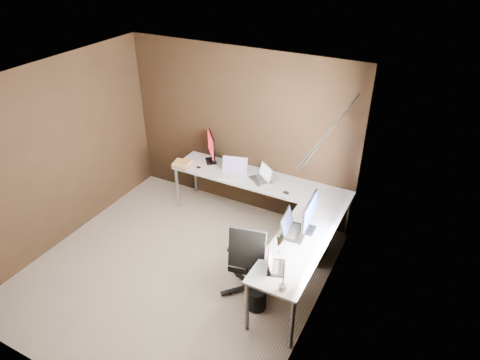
# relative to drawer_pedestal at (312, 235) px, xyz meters

# --- Properties ---
(room) EXTENTS (3.60, 3.60, 2.50)m
(room) POSITION_rel_drawer_pedestal_xyz_m (-1.09, -1.08, 0.98)
(room) COLOR beige
(room) RESTS_ON ground
(desk) EXTENTS (2.65, 2.25, 0.73)m
(desk) POSITION_rel_drawer_pedestal_xyz_m (-0.59, -0.11, 0.38)
(desk) COLOR white
(desk) RESTS_ON ground
(drawer_pedestal) EXTENTS (0.42, 0.50, 0.60)m
(drawer_pedestal) POSITION_rel_drawer_pedestal_xyz_m (0.00, 0.00, 0.00)
(drawer_pedestal) COLOR white
(drawer_pedestal) RESTS_ON ground
(monitor_left) EXTENTS (0.36, 0.42, 0.46)m
(monitor_left) POSITION_rel_drawer_pedestal_xyz_m (-1.84, 0.49, 0.69)
(monitor_left) COLOR black
(monitor_left) RESTS_ON desk
(monitor_right) EXTENTS (0.14, 0.53, 0.44)m
(monitor_right) POSITION_rel_drawer_pedestal_xyz_m (0.07, -0.46, 0.68)
(monitor_right) COLOR black
(monitor_right) RESTS_ON desk
(laptop_white) EXTENTS (0.43, 0.35, 0.25)m
(laptop_white) POSITION_rel_drawer_pedestal_xyz_m (-1.34, 0.30, 0.48)
(laptop_white) COLOR white
(laptop_white) RESTS_ON desk
(laptop_silver) EXTENTS (0.41, 0.39, 0.22)m
(laptop_silver) POSITION_rel_drawer_pedestal_xyz_m (-0.91, 0.34, 0.48)
(laptop_silver) COLOR silver
(laptop_silver) RESTS_ON desk
(laptop_black_big) EXTENTS (0.30, 0.40, 0.25)m
(laptop_black_big) POSITION_rel_drawer_pedestal_xyz_m (-0.09, -0.58, 0.48)
(laptop_black_big) COLOR black
(laptop_black_big) RESTS_ON desk
(laptop_black_small) EXTENTS (0.27, 0.32, 0.18)m
(laptop_black_small) POSITION_rel_drawer_pedestal_xyz_m (-0.02, -1.26, 0.47)
(laptop_black_small) COLOR black
(laptop_black_small) RESTS_ON desk
(book_stack) EXTENTS (0.27, 0.23, 0.08)m
(book_stack) POSITION_rel_drawer_pedestal_xyz_m (-2.15, 0.15, 0.47)
(book_stack) COLOR #91694E
(book_stack) RESTS_ON desk
(mouse_left) EXTENTS (0.09, 0.08, 0.03)m
(mouse_left) POSITION_rel_drawer_pedestal_xyz_m (-1.90, 0.21, 0.45)
(mouse_left) COLOR black
(mouse_left) RESTS_ON desk
(mouse_corner) EXTENTS (0.10, 0.08, 0.04)m
(mouse_corner) POSITION_rel_drawer_pedestal_xyz_m (-0.47, 0.17, 0.45)
(mouse_corner) COLOR black
(mouse_corner) RESTS_ON desk
(desk_lamp) EXTENTS (0.18, 0.21, 0.55)m
(desk_lamp) POSITION_rel_drawer_pedestal_xyz_m (0.11, -1.44, 0.77)
(desk_lamp) COLOR slate
(desk_lamp) RESTS_ON desk
(office_chair) EXTENTS (0.59, 0.61, 1.06)m
(office_chair) POSITION_rel_drawer_pedestal_xyz_m (-0.41, -1.02, 0.01)
(office_chair) COLOR black
(office_chair) RESTS_ON ground
(wastebasket) EXTENTS (0.25, 0.25, 0.27)m
(wastebasket) POSITION_rel_drawer_pedestal_xyz_m (-0.23, -1.22, -0.17)
(wastebasket) COLOR black
(wastebasket) RESTS_ON ground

